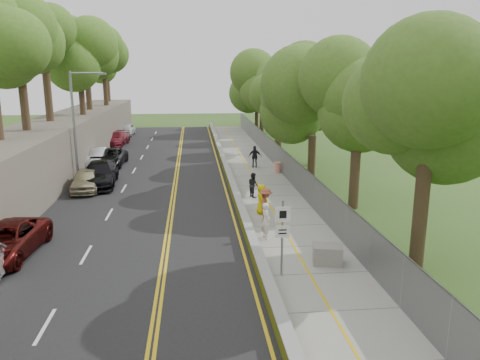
# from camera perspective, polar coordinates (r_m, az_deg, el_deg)

# --- Properties ---
(ground) EXTENTS (140.00, 140.00, 0.00)m
(ground) POSITION_cam_1_polar(r_m,az_deg,el_deg) (21.73, 0.82, -8.46)
(ground) COLOR #33511E
(ground) RESTS_ON ground
(road) EXTENTS (11.20, 66.00, 0.04)m
(road) POSITION_cam_1_polar(r_m,az_deg,el_deg) (36.09, -10.50, 0.18)
(road) COLOR black
(road) RESTS_ON ground
(sidewalk) EXTENTS (4.20, 66.00, 0.05)m
(sidewalk) POSITION_cam_1_polar(r_m,az_deg,el_deg) (36.29, 2.11, 0.48)
(sidewalk) COLOR gray
(sidewalk) RESTS_ON ground
(jersey_barrier) EXTENTS (0.42, 66.00, 0.60)m
(jersey_barrier) POSITION_cam_1_polar(r_m,az_deg,el_deg) (35.99, -1.52, 0.82)
(jersey_barrier) COLOR #CCDD12
(jersey_barrier) RESTS_ON ground
(rock_embankment) EXTENTS (5.00, 66.00, 4.00)m
(rock_embankment) POSITION_cam_1_polar(r_m,az_deg,el_deg) (37.28, -23.14, 2.85)
(rock_embankment) COLOR #595147
(rock_embankment) RESTS_ON ground
(chainlink_fence) EXTENTS (0.04, 66.00, 2.00)m
(chainlink_fence) POSITION_cam_1_polar(r_m,az_deg,el_deg) (36.43, 5.40, 2.05)
(chainlink_fence) COLOR slate
(chainlink_fence) RESTS_ON ground
(trees_embankment) EXTENTS (6.40, 66.00, 13.00)m
(trees_embankment) POSITION_cam_1_polar(r_m,az_deg,el_deg) (36.72, -23.61, 16.03)
(trees_embankment) COLOR #518027
(trees_embankment) RESTS_ON rock_embankment
(trees_fenceside) EXTENTS (7.00, 66.00, 14.00)m
(trees_fenceside) POSITION_cam_1_polar(r_m,az_deg,el_deg) (36.29, 9.32, 11.43)
(trees_fenceside) COLOR #4D7526
(trees_fenceside) RESTS_ON ground
(streetlight) EXTENTS (2.52, 0.22, 8.00)m
(streetlight) POSITION_cam_1_polar(r_m,az_deg,el_deg) (35.17, -19.25, 6.97)
(streetlight) COLOR gray
(streetlight) RESTS_ON ground
(signpost) EXTENTS (0.62, 0.09, 3.10)m
(signpost) POSITION_cam_1_polar(r_m,az_deg,el_deg) (18.40, 5.20, -6.08)
(signpost) COLOR gray
(signpost) RESTS_ON sidewalk
(construction_barrel) EXTENTS (0.51, 0.51, 0.84)m
(construction_barrel) POSITION_cam_1_polar(r_m,az_deg,el_deg) (37.43, 4.56, 1.54)
(construction_barrel) COLOR red
(construction_barrel) RESTS_ON sidewalk
(concrete_block) EXTENTS (1.36, 1.13, 0.80)m
(concrete_block) POSITION_cam_1_polar(r_m,az_deg,el_deg) (20.33, 10.60, -8.90)
(concrete_block) COLOR slate
(concrete_block) RESTS_ON sidewalk
(car_2) EXTENTS (2.87, 5.52, 1.49)m
(car_2) POSITION_cam_1_polar(r_m,az_deg,el_deg) (22.96, -26.70, -6.63)
(car_2) COLOR #51100E
(car_2) RESTS_ON road
(car_3) EXTENTS (2.66, 5.85, 1.66)m
(car_3) POSITION_cam_1_polar(r_m,az_deg,el_deg) (34.52, -16.77, 0.69)
(car_3) COLOR black
(car_3) RESTS_ON road
(car_4) EXTENTS (2.11, 4.50, 1.49)m
(car_4) POSITION_cam_1_polar(r_m,az_deg,el_deg) (33.37, -18.28, 0.01)
(car_4) COLOR tan
(car_4) RESTS_ON road
(car_5) EXTENTS (1.87, 4.84, 1.57)m
(car_5) POSITION_cam_1_polar(r_m,az_deg,el_deg) (41.56, -17.17, 2.66)
(car_5) COLOR #B0B1B7
(car_5) RESTS_ON road
(car_6) EXTENTS (2.62, 5.35, 1.46)m
(car_6) POSITION_cam_1_polar(r_m,az_deg,el_deg) (41.53, -15.61, 2.67)
(car_6) COLOR black
(car_6) RESTS_ON road
(car_7) EXTENTS (2.46, 5.07, 1.42)m
(car_7) POSITION_cam_1_polar(r_m,az_deg,el_deg) (52.99, -14.75, 4.90)
(car_7) COLOR maroon
(car_7) RESTS_ON road
(car_8) EXTENTS (1.91, 4.38, 1.47)m
(car_8) POSITION_cam_1_polar(r_m,az_deg,el_deg) (60.70, -13.64, 6.00)
(car_8) COLOR silver
(car_8) RESTS_ON road
(painter_0) EXTENTS (0.64, 0.89, 1.72)m
(painter_0) POSITION_cam_1_polar(r_m,az_deg,el_deg) (26.57, 2.64, -2.33)
(painter_0) COLOR #DBC604
(painter_0) RESTS_ON sidewalk
(painter_1) EXTENTS (0.58, 0.74, 1.80)m
(painter_1) POSITION_cam_1_polar(r_m,az_deg,el_deg) (22.67, 3.18, -4.98)
(painter_1) COLOR white
(painter_1) RESTS_ON sidewalk
(painter_2) EXTENTS (0.82, 0.92, 1.59)m
(painter_2) POSITION_cam_1_polar(r_m,az_deg,el_deg) (30.08, 1.63, -0.60)
(painter_2) COLOR black
(painter_2) RESTS_ON sidewalk
(painter_3) EXTENTS (0.97, 1.35, 1.89)m
(painter_3) POSITION_cam_1_polar(r_m,az_deg,el_deg) (25.05, 3.16, -3.10)
(painter_3) COLOR #994B32
(painter_3) RESTS_ON sidewalk
(person_far) EXTENTS (1.10, 0.51, 1.83)m
(person_far) POSITION_cam_1_polar(r_m,az_deg,el_deg) (39.32, 1.83, 2.87)
(person_far) COLOR black
(person_far) RESTS_ON sidewalk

